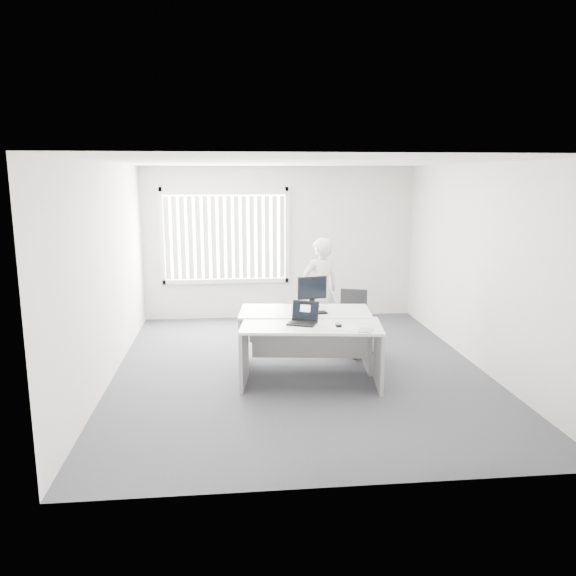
{
  "coord_description": "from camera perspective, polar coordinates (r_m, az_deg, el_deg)",
  "views": [
    {
      "loc": [
        -0.92,
        -7.32,
        2.62
      ],
      "look_at": [
        -0.14,
        0.15,
        1.12
      ],
      "focal_mm": 35.0,
      "sensor_mm": 36.0,
      "label": 1
    }
  ],
  "objects": [
    {
      "name": "wall_front",
      "position": [
        4.58,
        5.83,
        -4.23
      ],
      "size": [
        5.0,
        0.02,
        2.8
      ],
      "primitive_type": "cube",
      "color": "silver",
      "rests_on": "ground"
    },
    {
      "name": "desk_far",
      "position": [
        7.76,
        1.72,
        -3.93
      ],
      "size": [
        1.85,
        1.02,
        0.81
      ],
      "rotation": [
        0.0,
        0.0,
        -0.11
      ],
      "color": "silver",
      "rests_on": "ground"
    },
    {
      "name": "paper_sheet",
      "position": [
        6.96,
        5.73,
        -3.94
      ],
      "size": [
        0.36,
        0.29,
        0.0
      ],
      "primitive_type": "cube",
      "rotation": [
        0.0,
        0.0,
        -0.24
      ],
      "color": "white",
      "rests_on": "desk_near"
    },
    {
      "name": "booklet",
      "position": [
        6.82,
        7.9,
        -4.28
      ],
      "size": [
        0.23,
        0.26,
        0.01
      ],
      "primitive_type": "cube",
      "rotation": [
        0.0,
        0.0,
        -0.36
      ],
      "color": "white",
      "rests_on": "desk_near"
    },
    {
      "name": "ceiling",
      "position": [
        7.38,
        1.23,
        12.69
      ],
      "size": [
        5.0,
        6.0,
        0.02
      ],
      "primitive_type": "cube",
      "color": "white",
      "rests_on": "wall_back"
    },
    {
      "name": "monitor",
      "position": [
        7.91,
        2.46,
        -0.36
      ],
      "size": [
        0.44,
        0.21,
        0.43
      ],
      "primitive_type": null,
      "rotation": [
        0.0,
        0.0,
        0.2
      ],
      "color": "black",
      "rests_on": "desk_far"
    },
    {
      "name": "wall_left",
      "position": [
        7.59,
        -17.91,
        1.49
      ],
      "size": [
        0.02,
        6.0,
        2.8
      ],
      "primitive_type": "cube",
      "color": "silver",
      "rests_on": "ground"
    },
    {
      "name": "window",
      "position": [
        10.33,
        -6.39,
        5.29
      ],
      "size": [
        2.32,
        0.06,
        1.76
      ],
      "primitive_type": "cube",
      "color": "silver",
      "rests_on": "wall_back"
    },
    {
      "name": "mouse",
      "position": [
        6.96,
        5.16,
        -3.71
      ],
      "size": [
        0.07,
        0.12,
        0.05
      ],
      "primitive_type": null,
      "rotation": [
        0.0,
        0.0,
        -0.07
      ],
      "color": "#BCBCBF",
      "rests_on": "paper_sheet"
    },
    {
      "name": "wall_right",
      "position": [
        8.17,
        18.88,
        2.1
      ],
      "size": [
        0.02,
        6.0,
        2.8
      ],
      "primitive_type": "cube",
      "color": "silver",
      "rests_on": "ground"
    },
    {
      "name": "blinds",
      "position": [
        10.28,
        -6.39,
        5.09
      ],
      "size": [
        2.2,
        0.1,
        1.5
      ],
      "primitive_type": null,
      "color": "white",
      "rests_on": "wall_back"
    },
    {
      "name": "office_chair",
      "position": [
        8.5,
        6.5,
        -4.65
      ],
      "size": [
        0.69,
        0.69,
        0.95
      ],
      "rotation": [
        0.0,
        0.0,
        -0.34
      ],
      "color": "black",
      "rests_on": "ground"
    },
    {
      "name": "ground",
      "position": [
        7.83,
        1.14,
        -8.26
      ],
      "size": [
        6.0,
        6.0,
        0.0
      ],
      "primitive_type": "plane",
      "color": "#55555D",
      "rests_on": "ground"
    },
    {
      "name": "desk_near",
      "position": [
        7.1,
        2.37,
        -5.45
      ],
      "size": [
        1.84,
        1.05,
        0.8
      ],
      "rotation": [
        0.0,
        0.0,
        -0.14
      ],
      "color": "silver",
      "rests_on": "ground"
    },
    {
      "name": "wall_back",
      "position": [
        10.43,
        -0.86,
        4.59
      ],
      "size": [
        5.0,
        0.02,
        2.8
      ],
      "primitive_type": "cube",
      "color": "silver",
      "rests_on": "ground"
    },
    {
      "name": "person",
      "position": [
        8.88,
        3.31,
        -0.27
      ],
      "size": [
        0.71,
        0.58,
        1.69
      ],
      "primitive_type": "imported",
      "rotation": [
        0.0,
        0.0,
        3.47
      ],
      "color": "silver",
      "rests_on": "ground"
    },
    {
      "name": "laptop",
      "position": [
        7.01,
        1.44,
        -2.64
      ],
      "size": [
        0.44,
        0.42,
        0.27
      ],
      "primitive_type": null,
      "rotation": [
        0.0,
        0.0,
        -0.41
      ],
      "color": "black",
      "rests_on": "desk_near"
    },
    {
      "name": "keyboard",
      "position": [
        7.52,
        2.4,
        -2.58
      ],
      "size": [
        0.44,
        0.22,
        0.02
      ],
      "primitive_type": "cube",
      "rotation": [
        0.0,
        0.0,
        0.2
      ],
      "color": "black",
      "rests_on": "desk_far"
    }
  ]
}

